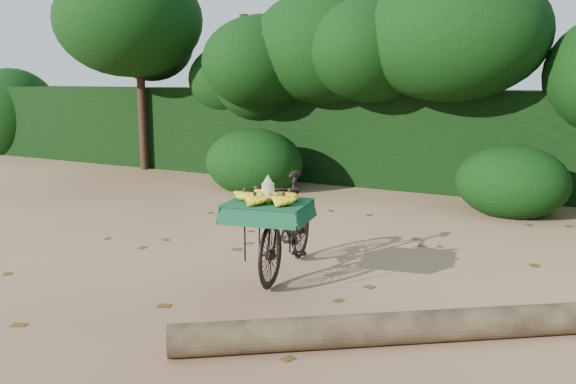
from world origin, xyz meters
The scene contains 7 objects.
ground centered at (0.00, 0.00, 0.00)m, with size 80.00×80.00×0.00m, color tan.
vendor_bicycle centered at (-0.11, 0.29, 0.54)m, with size 0.97×1.87×1.05m.
fallen_log centered at (1.47, -0.82, 0.13)m, with size 0.25×0.25×3.47m, color brown.
hedge_backdrop centered at (0.00, 6.30, 0.90)m, with size 26.00×1.80×1.80m, color black.
tree_row centered at (-0.65, 5.50, 2.00)m, with size 14.50×2.00×4.00m, color black, non-canonical shape.
bush_clumps centered at (0.50, 4.30, 0.45)m, with size 8.80×1.70×0.90m, color black, non-canonical shape.
leaf_litter centered at (0.00, 0.65, 0.01)m, with size 7.00×7.30×0.01m, color #523915, non-canonical shape.
Camera 1 is at (2.86, -5.10, 2.02)m, focal length 38.00 mm.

